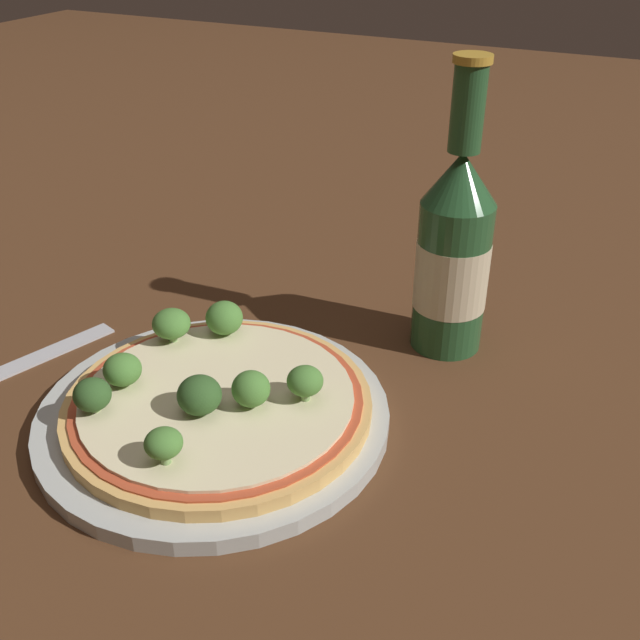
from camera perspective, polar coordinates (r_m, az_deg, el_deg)
The scene contains 13 objects.
ground_plane at distance 0.57m, azimuth -8.93°, elevation -7.33°, with size 3.00×3.00×0.00m, color #4C2D19.
plate at distance 0.57m, azimuth -7.89°, elevation -6.99°, with size 0.26×0.26×0.01m.
pizza at distance 0.56m, azimuth -7.50°, elevation -5.98°, with size 0.22×0.22×0.01m.
broccoli_floret_0 at distance 0.57m, azimuth -14.82°, elevation -3.68°, with size 0.03×0.03×0.03m.
broccoli_floret_1 at distance 0.53m, azimuth -1.15°, elevation -4.69°, with size 0.03×0.03×0.03m.
broccoli_floret_2 at distance 0.54m, azimuth -16.96°, elevation -5.47°, with size 0.03×0.03×0.03m.
broccoli_floret_3 at distance 0.61m, azimuth -11.26°, elevation -0.29°, with size 0.03×0.03×0.03m.
broccoli_floret_4 at distance 0.61m, azimuth -7.31°, elevation 0.15°, with size 0.03×0.03×0.03m.
broccoli_floret_5 at distance 0.53m, azimuth -9.17°, elevation -5.68°, with size 0.03×0.03×0.03m.
broccoli_floret_6 at distance 0.53m, azimuth -5.50°, elevation -5.48°, with size 0.03×0.03×0.03m.
broccoli_floret_7 at distance 0.49m, azimuth -11.83°, elevation -9.21°, with size 0.02×0.02×0.03m.
beer_bottle at distance 0.62m, azimuth 10.14°, elevation 5.15°, with size 0.06×0.06×0.24m.
fork at distance 0.67m, azimuth -21.68°, elevation -3.06°, with size 0.07×0.16×0.00m.
Camera 1 is at (0.28, -0.36, 0.35)m, focal length 42.00 mm.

